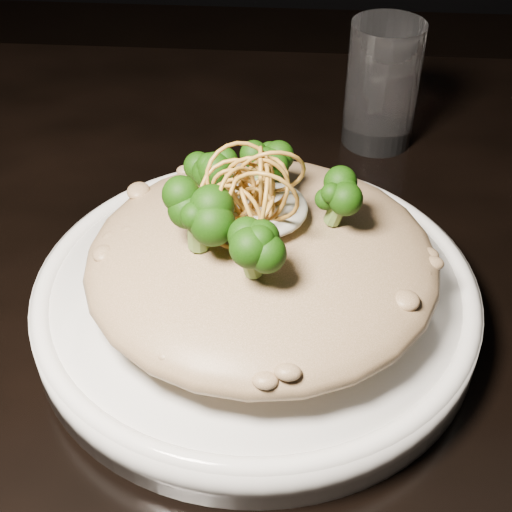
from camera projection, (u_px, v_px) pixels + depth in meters
The scene contains 7 objects.
table at pixel (380, 359), 0.58m from camera, with size 1.10×0.80×0.75m.
plate at pixel (256, 299), 0.49m from camera, with size 0.30×0.30×0.03m, color white.
risotto at pixel (262, 259), 0.46m from camera, with size 0.23×0.23×0.05m, color brown.
broccoli at pixel (256, 186), 0.43m from camera, with size 0.15×0.15×0.06m, color black, non-canonical shape.
cheese at pixel (259, 208), 0.45m from camera, with size 0.06×0.06×0.02m, color silver.
shallots at pixel (250, 180), 0.42m from camera, with size 0.06×0.06×0.04m, color brown, non-canonical shape.
drinking_glass at pixel (382, 85), 0.65m from camera, with size 0.07×0.07×0.12m, color white.
Camera 1 is at (-0.07, -0.40, 1.11)m, focal length 50.00 mm.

